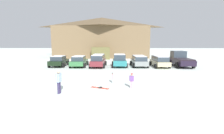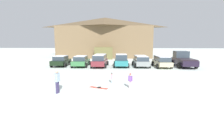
# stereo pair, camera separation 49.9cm
# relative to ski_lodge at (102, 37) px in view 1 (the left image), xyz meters

# --- Properties ---
(ground) EXTENTS (160.00, 160.00, 0.00)m
(ground) POSITION_rel_ski_lodge_xyz_m (2.57, -30.67, -4.48)
(ground) COLOR silver
(ski_lodge) EXTENTS (21.05, 12.24, 8.87)m
(ski_lodge) POSITION_rel_ski_lodge_xyz_m (0.00, 0.00, 0.00)
(ski_lodge) COLOR brown
(ski_lodge) RESTS_ON ground
(parked_black_sedan) EXTENTS (2.24, 4.04, 1.52)m
(parked_black_sedan) POSITION_rel_ski_lodge_xyz_m (-5.05, -16.02, -3.70)
(parked_black_sedan) COLOR black
(parked_black_sedan) RESTS_ON ground
(parked_green_coupe) EXTENTS (2.22, 4.43, 1.52)m
(parked_green_coupe) POSITION_rel_ski_lodge_xyz_m (-2.11, -16.22, -3.70)
(parked_green_coupe) COLOR #367340
(parked_green_coupe) RESTS_ON ground
(parked_maroon_van) EXTENTS (2.21, 4.79, 1.74)m
(parked_maroon_van) POSITION_rel_ski_lodge_xyz_m (0.63, -16.36, -3.55)
(parked_maroon_van) COLOR maroon
(parked_maroon_van) RESTS_ON ground
(parked_teal_hatchback) EXTENTS (2.17, 4.03, 1.81)m
(parked_teal_hatchback) POSITION_rel_ski_lodge_xyz_m (3.61, -16.25, -3.59)
(parked_teal_hatchback) COLOR #26777B
(parked_teal_hatchback) RESTS_ON ground
(parked_grey_wagon) EXTENTS (2.32, 4.48, 1.56)m
(parked_grey_wagon) POSITION_rel_ski_lodge_xyz_m (6.40, -16.06, -3.63)
(parked_grey_wagon) COLOR gray
(parked_grey_wagon) RESTS_ON ground
(parked_beige_suv) EXTENTS (2.19, 4.76, 1.55)m
(parked_beige_suv) POSITION_rel_ski_lodge_xyz_m (9.24, -16.32, -3.63)
(parked_beige_suv) COLOR tan
(parked_beige_suv) RESTS_ON ground
(pickup_truck) EXTENTS (2.57, 5.87, 2.15)m
(pickup_truck) POSITION_rel_ski_lodge_xyz_m (12.36, -15.59, -3.49)
(pickup_truck) COLOR black
(pickup_truck) RESTS_ON ground
(skier_child_in_pink_snowsuit) EXTENTS (0.13, 0.33, 0.89)m
(skier_child_in_pink_snowsuit) POSITION_rel_ski_lodge_xyz_m (2.72, -26.01, -3.98)
(skier_child_in_pink_snowsuit) COLOR #A1B5C7
(skier_child_in_pink_snowsuit) RESTS_ON ground
(skier_adult_in_blue_parka) EXTENTS (0.32, 0.61, 1.67)m
(skier_adult_in_blue_parka) POSITION_rel_ski_lodge_xyz_m (-0.92, -29.10, -3.54)
(skier_adult_in_blue_parka) COLOR #362F52
(skier_adult_in_blue_parka) RESTS_ON ground
(skier_child_in_purple_jacket) EXTENTS (0.33, 0.32, 1.16)m
(skier_child_in_purple_jacket) POSITION_rel_ski_lodge_xyz_m (4.20, -27.71, -3.82)
(skier_child_in_purple_jacket) COLOR beige
(skier_child_in_purple_jacket) RESTS_ON ground
(pair_of_skis) EXTENTS (1.54, 0.90, 0.08)m
(pair_of_skis) POSITION_rel_ski_lodge_xyz_m (1.77, -27.64, -4.46)
(pair_of_skis) COLOR red
(pair_of_skis) RESTS_ON ground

